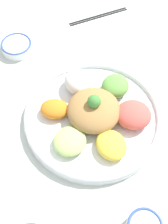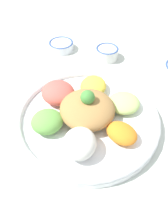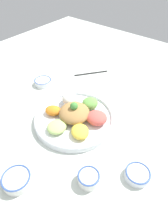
% 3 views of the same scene
% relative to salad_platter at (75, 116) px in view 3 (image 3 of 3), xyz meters
% --- Properties ---
extents(ground_plane, '(2.40, 2.40, 0.00)m').
position_rel_salad_platter_xyz_m(ground_plane, '(-0.03, 0.03, -0.03)').
color(ground_plane, silver).
extents(salad_platter, '(0.41, 0.41, 0.12)m').
position_rel_salad_platter_xyz_m(salad_platter, '(0.00, 0.00, 0.00)').
color(salad_platter, white).
rests_on(salad_platter, ground_plane).
extents(sauce_bowl_red, '(0.11, 0.11, 0.04)m').
position_rel_salad_platter_xyz_m(sauce_bowl_red, '(0.40, 0.05, -0.01)').
color(sauce_bowl_red, white).
rests_on(sauce_bowl_red, ground_plane).
extents(rice_bowl_blue, '(0.09, 0.09, 0.05)m').
position_rel_salad_platter_xyz_m(rice_bowl_blue, '(0.22, 0.26, -0.00)').
color(rice_bowl_blue, white).
rests_on(rice_bowl_blue, ground_plane).
extents(sauce_bowl_dark, '(0.11, 0.11, 0.03)m').
position_rel_salad_platter_xyz_m(sauce_bowl_dark, '(-0.11, -0.37, -0.01)').
color(sauce_bowl_dark, white).
rests_on(sauce_bowl_dark, ground_plane).
extents(rice_bowl_plain, '(0.10, 0.10, 0.03)m').
position_rel_salad_platter_xyz_m(rice_bowl_plain, '(0.08, 0.40, -0.01)').
color(rice_bowl_plain, white).
rests_on(rice_bowl_plain, ground_plane).
extents(chopsticks_pair_near, '(0.20, 0.16, 0.01)m').
position_rel_salad_platter_xyz_m(chopsticks_pair_near, '(-0.41, -0.21, -0.03)').
color(chopsticks_pair_near, black).
rests_on(chopsticks_pair_near, ground_plane).
extents(serving_spoon_main, '(0.05, 0.14, 0.01)m').
position_rel_salad_platter_xyz_m(serving_spoon_main, '(-0.23, 0.27, -0.03)').
color(serving_spoon_main, white).
rests_on(serving_spoon_main, ground_plane).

